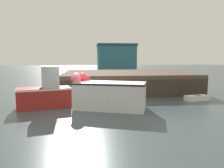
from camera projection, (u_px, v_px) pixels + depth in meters
ground at (82, 109)px, 11.10m from camera, size 120.00×160.00×0.10m
pier at (126, 75)px, 17.33m from camera, size 10.10×8.22×1.47m
fishing_boat_near_left at (45, 93)px, 11.11m from camera, size 2.96×1.92×2.17m
fishing_boat_near_right at (108, 94)px, 10.79m from camera, size 3.94×2.73×1.83m
rowboat at (197, 98)px, 13.00m from camera, size 1.62×0.86×0.36m
warehouse at (116, 57)px, 49.18m from camera, size 8.82×7.15×5.97m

